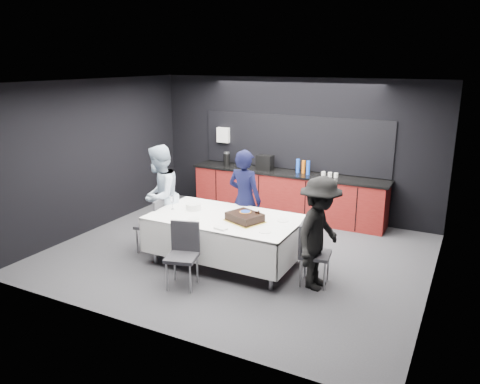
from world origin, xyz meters
name	(u,v)px	position (x,y,z in m)	size (l,w,h in m)	color
ground	(237,254)	(0.00, 0.00, 0.00)	(6.00, 6.00, 0.00)	#3D3D42
room_shell	(237,144)	(0.00, 0.00, 1.86)	(6.04, 5.04, 2.82)	white
kitchenette	(286,191)	(-0.02, 2.22, 0.54)	(4.10, 0.64, 2.05)	#63110F
party_table	(225,225)	(0.00, -0.40, 0.64)	(2.32, 1.32, 0.78)	#99999E
cake_assembly	(245,217)	(0.37, -0.47, 0.85)	(0.64, 0.59, 0.17)	yellow
plate_stack	(193,206)	(-0.64, -0.32, 0.83)	(0.25, 0.25, 0.10)	white
loose_plate_near	(194,218)	(-0.38, -0.71, 0.78)	(0.18, 0.18, 0.01)	white
loose_plate_right_a	(283,220)	(0.87, -0.18, 0.78)	(0.18, 0.18, 0.01)	white
loose_plate_right_b	(265,232)	(0.83, -0.73, 0.78)	(0.18, 0.18, 0.01)	white
loose_plate_far	(246,210)	(0.14, 0.03, 0.78)	(0.19, 0.19, 0.01)	white
fork_pile	(221,228)	(0.22, -0.93, 0.79)	(0.18, 0.11, 0.03)	white
champagne_flute	(172,200)	(-0.94, -0.47, 0.94)	(0.06, 0.06, 0.22)	white
chair_left	(154,221)	(-1.29, -0.51, 0.53)	(0.49, 0.49, 0.92)	#2C2C31
chair_right	(310,248)	(1.40, -0.45, 0.53)	(0.48, 0.48, 0.92)	#2C2C31
chair_near	(183,250)	(-0.18, -1.32, 0.53)	(0.52, 0.52, 0.92)	#2C2C31
person_center	(245,199)	(-0.04, 0.34, 0.85)	(0.62, 0.41, 1.71)	black
person_left	(160,196)	(-1.38, -0.22, 0.88)	(0.85, 0.67, 1.76)	#ACC3D9
person_right	(319,234)	(1.55, -0.52, 0.81)	(1.04, 0.60, 1.62)	black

